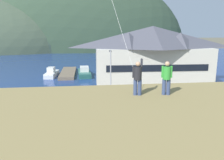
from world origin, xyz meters
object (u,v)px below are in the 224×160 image
(parked_car_back_row_left, at_px, (185,104))
(parked_car_front_row_red, at_px, (113,108))
(wharf_dock, at_px, (68,73))
(person_kite_flyer, at_px, (138,77))
(storage_shed_waterside, at_px, (117,72))
(moored_boat_outer_mooring, at_px, (84,72))
(parked_car_lone_by_shed, at_px, (38,131))
(parking_light_pole, at_px, (111,73))
(parked_car_mid_row_center, at_px, (219,99))
(parked_car_corner_spot, at_px, (93,123))
(harbor_lodge, at_px, (152,54))
(moored_boat_wharfside, at_px, (52,73))
(person_companion, at_px, (167,77))
(parked_car_mid_row_near, at_px, (199,125))
(parked_car_front_row_silver, at_px, (25,111))

(parked_car_back_row_left, xyz_separation_m, parked_car_front_row_red, (-8.91, -0.48, 0.00))
(wharf_dock, xyz_separation_m, person_kite_flyer, (6.50, -40.64, 7.09))
(wharf_dock, distance_m, person_kite_flyer, 41.76)
(storage_shed_waterside, bearing_deg, moored_boat_outer_mooring, 124.85)
(wharf_dock, bearing_deg, parked_car_lone_by_shed, -90.82)
(parked_car_front_row_red, relative_size, parking_light_pole, 0.61)
(storage_shed_waterside, bearing_deg, person_kite_flyer, -96.28)
(parked_car_mid_row_center, bearing_deg, parked_car_back_row_left, -168.31)
(parking_light_pole, bearing_deg, parked_car_corner_spot, -106.72)
(parked_car_corner_spot, height_order, parking_light_pole, parking_light_pole)
(harbor_lodge, relative_size, moored_boat_outer_mooring, 2.64)
(moored_boat_wharfside, bearing_deg, person_companion, -73.55)
(wharf_dock, bearing_deg, harbor_lodge, -37.06)
(parked_car_front_row_red, bearing_deg, storage_shed_waterside, 79.91)
(parked_car_mid_row_near, height_order, parked_car_corner_spot, same)
(parked_car_corner_spot, bearing_deg, moored_boat_outer_mooring, 91.56)
(storage_shed_waterside, bearing_deg, parked_car_front_row_silver, -127.78)
(moored_boat_wharfside, xyz_separation_m, person_companion, (11.33, -38.35, 6.70))
(moored_boat_outer_mooring, xyz_separation_m, parked_car_back_row_left, (12.14, -24.55, 0.34))
(parked_car_mid_row_center, bearing_deg, parked_car_front_row_red, -173.74)
(parked_car_back_row_left, xyz_separation_m, parking_light_pole, (-8.56, 4.60, 3.13))
(moored_boat_wharfside, bearing_deg, parked_car_back_row_left, -51.63)
(storage_shed_waterside, xyz_separation_m, parked_car_lone_by_shed, (-10.24, -21.51, -1.27))
(parked_car_front_row_red, relative_size, person_companion, 2.49)
(parking_light_pole, xyz_separation_m, person_companion, (0.74, -18.78, 3.23))
(storage_shed_waterside, height_order, parked_car_front_row_red, storage_shed_waterside)
(parking_light_pole, height_order, person_companion, person_companion)
(parked_car_mid_row_near, bearing_deg, parked_car_front_row_silver, 161.49)
(parked_car_mid_row_near, distance_m, parked_car_front_row_red, 9.48)
(parking_light_pole, distance_m, person_companion, 19.07)
(wharf_dock, xyz_separation_m, parked_car_mid_row_center, (20.93, -25.52, 0.71))
(storage_shed_waterside, bearing_deg, parked_car_back_row_left, -69.11)
(moored_boat_outer_mooring, bearing_deg, parked_car_mid_row_center, -53.68)
(storage_shed_waterside, xyz_separation_m, parked_car_mid_row_center, (11.15, -14.71, -1.27))
(parked_car_front_row_silver, xyz_separation_m, parked_car_mid_row_near, (17.23, -5.77, 0.00))
(harbor_lodge, bearing_deg, parked_car_mid_row_center, -69.62)
(parking_light_pole, bearing_deg, parked_car_front_row_red, -93.98)
(parked_car_mid_row_near, relative_size, parked_car_corner_spot, 0.98)
(moored_boat_wharfside, xyz_separation_m, parked_car_mid_row_near, (17.71, -30.49, 0.34))
(parked_car_front_row_silver, distance_m, parked_car_mid_row_center, 23.85)
(harbor_lodge, xyz_separation_m, parked_car_back_row_left, (-0.11, -14.56, -4.56))
(parking_light_pole, bearing_deg, parked_car_back_row_left, -28.29)
(parked_car_mid_row_center, relative_size, person_companion, 2.49)
(parked_car_mid_row_near, height_order, parked_car_front_row_red, same)
(person_companion, bearing_deg, parked_car_back_row_left, 61.12)
(storage_shed_waterside, relative_size, parked_car_front_row_red, 1.38)
(wharf_dock, height_order, parked_car_front_row_red, parked_car_front_row_red)
(moored_boat_wharfside, bearing_deg, parking_light_pole, -61.60)
(person_kite_flyer, bearing_deg, parking_light_pole, 87.71)
(parked_car_corner_spot, height_order, parked_car_front_row_red, same)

